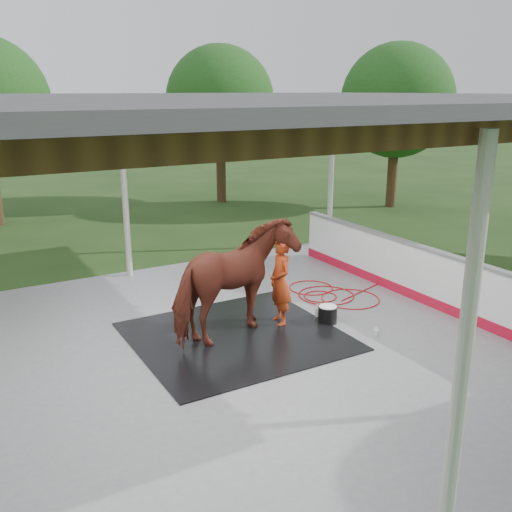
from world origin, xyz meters
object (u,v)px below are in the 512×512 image
dasher_board (428,277)px  handler (280,282)px  wash_bucket (328,314)px  horse (236,281)px

dasher_board → handler: handler is taller
dasher_board → handler: bearing=169.2°
wash_bucket → handler: bearing=151.9°
horse → wash_bucket: (1.76, -0.27, -0.85)m
dasher_board → horse: 4.12m
dasher_board → wash_bucket: 2.35m
wash_bucket → horse: bearing=171.1°
handler → wash_bucket: bearing=71.6°
handler → horse: bearing=-72.2°
dasher_board → wash_bucket: (-2.31, 0.18, -0.38)m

